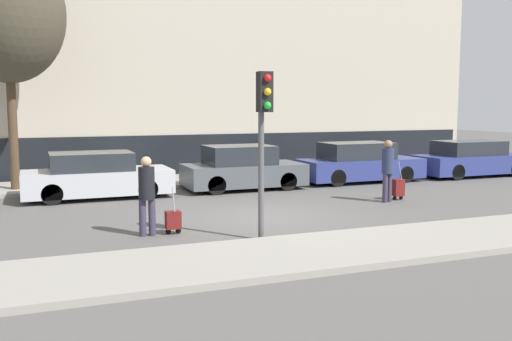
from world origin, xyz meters
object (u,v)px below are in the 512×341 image
(trolley_left, at_px, (173,220))
(bare_tree_near_crossing, at_px, (7,14))
(pedestrian_right, at_px, (388,167))
(parked_car_3, at_px, (471,160))
(parked_car_0, at_px, (96,176))
(pedestrian_left, at_px, (147,191))
(parked_car_2, at_px, (359,164))
(traffic_light, at_px, (263,121))
(trolley_right, at_px, (398,188))
(parked_car_1, at_px, (242,169))

(trolley_left, height_order, bare_tree_near_crossing, bare_tree_near_crossing)
(pedestrian_right, bearing_deg, parked_car_3, -170.01)
(parked_car_0, bearing_deg, pedestrian_right, -26.74)
(pedestrian_left, bearing_deg, trolley_left, 179.92)
(parked_car_2, xyz_separation_m, traffic_light, (-6.70, -7.08, 1.79))
(parked_car_2, distance_m, parked_car_3, 4.98)
(parked_car_2, relative_size, pedestrian_right, 2.53)
(pedestrian_right, height_order, trolley_right, pedestrian_right)
(pedestrian_left, relative_size, trolley_left, 1.64)
(parked_car_2, distance_m, bare_tree_near_crossing, 12.67)
(parked_car_2, bearing_deg, pedestrian_left, -146.96)
(trolley_left, xyz_separation_m, traffic_light, (1.57, -1.31, 2.15))
(pedestrian_left, bearing_deg, trolley_right, -162.54)
(parked_car_2, height_order, bare_tree_near_crossing, bare_tree_near_crossing)
(parked_car_0, relative_size, traffic_light, 1.26)
(parked_car_2, xyz_separation_m, pedestrian_right, (-1.58, -4.03, 0.35))
(parked_car_0, xyz_separation_m, pedestrian_right, (7.68, -3.87, 0.37))
(trolley_left, bearing_deg, parked_car_2, 34.92)
(parked_car_1, bearing_deg, parked_car_3, -0.19)
(parked_car_0, distance_m, parked_car_3, 14.25)
(parked_car_1, height_order, bare_tree_near_crossing, bare_tree_near_crossing)
(bare_tree_near_crossing, bearing_deg, pedestrian_left, -70.13)
(pedestrian_right, xyz_separation_m, traffic_light, (-5.12, -3.05, 1.44))
(pedestrian_left, distance_m, pedestrian_right, 7.43)
(pedestrian_right, height_order, bare_tree_near_crossing, bare_tree_near_crossing)
(parked_car_0, xyz_separation_m, parked_car_2, (9.26, 0.16, 0.02))
(traffic_light, relative_size, bare_tree_near_crossing, 0.45)
(parked_car_0, xyz_separation_m, bare_tree_near_crossing, (-2.28, 1.99, 4.91))
(parked_car_3, bearing_deg, bare_tree_near_crossing, 173.13)
(parked_car_0, height_order, traffic_light, traffic_light)
(parked_car_0, bearing_deg, parked_car_3, -0.02)
(parked_car_3, bearing_deg, parked_car_2, 178.13)
(bare_tree_near_crossing, bearing_deg, traffic_light, -61.44)
(parked_car_0, relative_size, pedestrian_left, 2.53)
(parked_car_2, bearing_deg, bare_tree_near_crossing, 171.00)
(parked_car_0, height_order, trolley_left, parked_car_0)
(parked_car_0, xyz_separation_m, parked_car_3, (14.25, -0.00, 0.01))
(parked_car_1, relative_size, pedestrian_right, 2.20)
(trolley_left, bearing_deg, pedestrian_left, 176.21)
(parked_car_0, relative_size, trolley_left, 4.15)
(parked_car_3, distance_m, traffic_light, 13.70)
(parked_car_3, distance_m, trolley_left, 14.39)
(trolley_left, relative_size, pedestrian_right, 0.58)
(parked_car_2, relative_size, pedestrian_left, 2.65)
(bare_tree_near_crossing, bearing_deg, parked_car_1, -15.68)
(bare_tree_near_crossing, bearing_deg, trolley_right, -28.39)
(traffic_light, bearing_deg, parked_car_0, 110.33)
(pedestrian_left, bearing_deg, parked_car_3, -154.30)
(pedestrian_left, height_order, trolley_left, pedestrian_left)
(parked_car_2, relative_size, traffic_light, 1.31)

